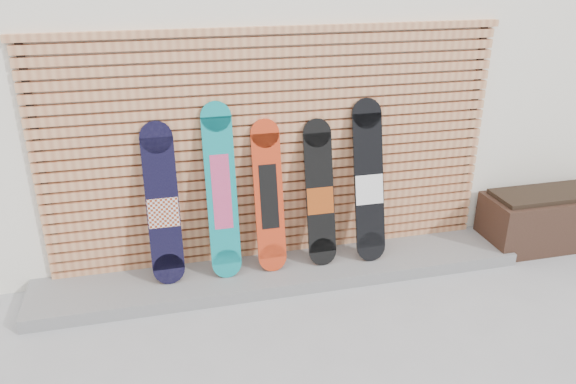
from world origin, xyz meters
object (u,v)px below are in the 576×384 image
(snowboard_1, at_px, (221,192))
(snowboard_4, at_px, (369,182))
(snowboard_3, at_px, (320,194))
(planter_box, at_px, (547,219))
(snowboard_0, at_px, (163,206))
(snowboard_2, at_px, (269,197))

(snowboard_1, relative_size, snowboard_4, 1.04)
(snowboard_3, bearing_deg, planter_box, -2.52)
(snowboard_0, bearing_deg, snowboard_1, -0.65)
(snowboard_0, distance_m, snowboard_1, 0.53)
(planter_box, xyz_separation_m, snowboard_4, (-2.00, 0.09, 0.57))
(snowboard_2, bearing_deg, planter_box, -2.25)
(snowboard_3, height_order, snowboard_4, snowboard_4)
(snowboard_1, xyz_separation_m, snowboard_3, (0.92, -0.00, -0.12))
(snowboard_0, xyz_separation_m, snowboard_4, (1.91, -0.03, 0.04))
(planter_box, height_order, snowboard_3, snowboard_3)
(snowboard_1, relative_size, snowboard_3, 1.16)
(snowboard_2, bearing_deg, snowboard_4, -1.52)
(snowboard_4, bearing_deg, snowboard_0, 179.19)
(snowboard_0, distance_m, snowboard_2, 0.95)
(snowboard_0, height_order, snowboard_4, snowboard_4)
(snowboard_2, bearing_deg, snowboard_1, -179.44)
(snowboard_1, distance_m, snowboard_2, 0.44)
(planter_box, bearing_deg, snowboard_1, 178.11)
(snowboard_0, distance_m, snowboard_4, 1.91)
(snowboard_3, bearing_deg, snowboard_1, 179.82)
(snowboard_4, bearing_deg, snowboard_3, 177.79)
(snowboard_3, distance_m, snowboard_4, 0.48)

